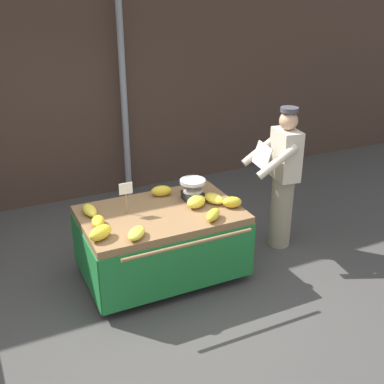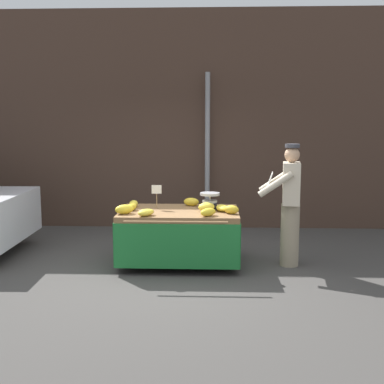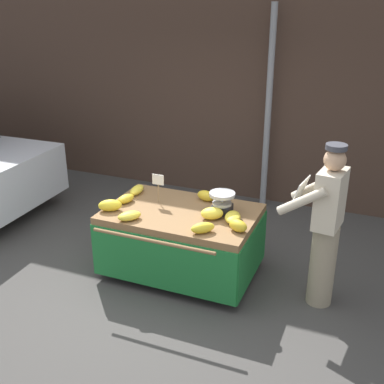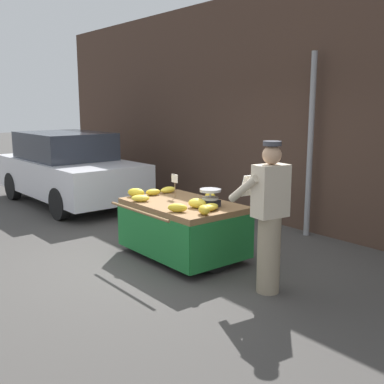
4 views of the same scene
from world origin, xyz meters
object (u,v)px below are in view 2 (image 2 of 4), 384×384
(banana_bunch_2, at_px, (134,204))
(banana_bunch_7, at_px, (124,209))
(banana_bunch_1, at_px, (222,208))
(banana_bunch_4, at_px, (191,202))
(vendor_person, at_px, (289,204))
(banana_bunch_6, at_px, (146,212))
(street_pole, at_px, (207,153))
(banana_cart, at_px, (179,225))
(banana_bunch_3, at_px, (206,207))
(banana_bunch_8, at_px, (208,212))
(weighing_scale, at_px, (210,201))
(banana_bunch_0, at_px, (231,210))
(price_sign, at_px, (157,192))
(banana_bunch_5, at_px, (131,207))

(banana_bunch_2, bearing_deg, banana_bunch_7, -93.88)
(banana_bunch_1, bearing_deg, banana_bunch_4, 138.49)
(vendor_person, bearing_deg, banana_bunch_6, -167.30)
(street_pole, distance_m, banana_cart, 2.45)
(banana_bunch_3, height_order, banana_bunch_8, banana_bunch_3)
(street_pole, xyz_separation_m, banana_bunch_6, (-0.79, -2.67, -0.62))
(weighing_scale, relative_size, banana_bunch_8, 1.13)
(banana_bunch_4, bearing_deg, weighing_scale, -41.14)
(weighing_scale, xyz_separation_m, banana_bunch_6, (-0.84, -0.54, -0.07))
(banana_bunch_4, height_order, vendor_person, vendor_person)
(banana_bunch_7, relative_size, vendor_person, 0.15)
(banana_bunch_0, bearing_deg, banana_bunch_4, 133.67)
(weighing_scale, height_order, banana_bunch_0, weighing_scale)
(banana_bunch_1, bearing_deg, vendor_person, 3.32)
(banana_cart, distance_m, banana_bunch_1, 0.66)
(price_sign, height_order, banana_bunch_4, price_sign)
(banana_bunch_0, height_order, banana_bunch_6, banana_bunch_0)
(weighing_scale, bearing_deg, banana_bunch_3, -103.98)
(banana_cart, relative_size, banana_bunch_8, 6.77)
(price_sign, xyz_separation_m, vendor_person, (1.87, -0.09, -0.16))
(banana_bunch_1, bearing_deg, price_sign, 171.24)
(weighing_scale, distance_m, banana_bunch_1, 0.25)
(banana_bunch_5, bearing_deg, street_pole, 65.39)
(street_pole, relative_size, banana_bunch_4, 12.59)
(banana_bunch_1, xyz_separation_m, banana_bunch_6, (-1.01, -0.39, 0.00))
(banana_bunch_0, relative_size, banana_bunch_3, 0.85)
(banana_bunch_1, height_order, banana_bunch_7, banana_bunch_7)
(banana_bunch_8, distance_m, vendor_person, 1.21)
(street_pole, height_order, banana_bunch_3, street_pole)
(banana_bunch_1, bearing_deg, street_pole, 95.69)
(weighing_scale, distance_m, banana_bunch_3, 0.20)
(banana_cart, distance_m, banana_bunch_7, 0.83)
(street_pole, relative_size, price_sign, 8.52)
(street_pole, bearing_deg, banana_bunch_8, -89.29)
(banana_bunch_7, height_order, vendor_person, vendor_person)
(banana_bunch_1, bearing_deg, banana_bunch_2, 167.57)
(banana_bunch_2, xyz_separation_m, banana_bunch_8, (1.09, -0.65, 0.01))
(price_sign, xyz_separation_m, banana_bunch_5, (-0.34, -0.14, -0.20))
(banana_bunch_2, relative_size, vendor_person, 0.16)
(banana_bunch_3, bearing_deg, banana_bunch_1, 7.34)
(banana_bunch_2, height_order, banana_bunch_7, banana_bunch_7)
(banana_bunch_1, bearing_deg, banana_bunch_0, -58.90)
(banana_bunch_8, bearing_deg, weighing_scale, 87.72)
(banana_bunch_5, relative_size, vendor_person, 0.13)
(price_sign, height_order, banana_bunch_6, price_sign)
(banana_bunch_3, distance_m, banana_bunch_5, 1.05)
(weighing_scale, bearing_deg, price_sign, -178.96)
(banana_bunch_1, distance_m, vendor_person, 0.94)
(banana_bunch_0, height_order, banana_bunch_2, banana_bunch_0)
(banana_bunch_7, bearing_deg, banana_bunch_0, 2.50)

